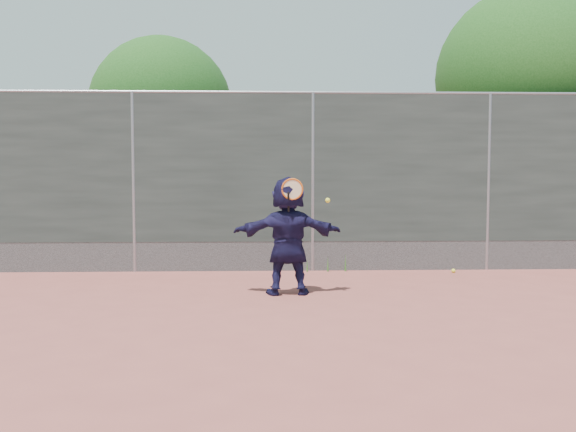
{
  "coord_description": "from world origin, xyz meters",
  "views": [
    {
      "loc": [
        -0.82,
        -7.29,
        1.69
      ],
      "look_at": [
        -0.49,
        1.42,
        1.08
      ],
      "focal_mm": 40.0,
      "sensor_mm": 36.0,
      "label": 1
    }
  ],
  "objects": [
    {
      "name": "swing_action",
      "position": [
        -0.4,
        1.24,
        1.42
      ],
      "size": [
        0.66,
        0.16,
        0.51
      ],
      "color": "#D35513",
      "rests_on": "ground"
    },
    {
      "name": "tree_left",
      "position": [
        -2.85,
        6.55,
        2.94
      ],
      "size": [
        3.15,
        3.0,
        4.53
      ],
      "color": "#382314",
      "rests_on": "ground"
    },
    {
      "name": "ball_ground",
      "position": [
        2.33,
        3.17,
        0.03
      ],
      "size": [
        0.07,
        0.07,
        0.07
      ],
      "primitive_type": "sphere",
      "color": "#F7F137",
      "rests_on": "ground"
    },
    {
      "name": "tree_right",
      "position": [
        4.68,
        5.75,
        3.49
      ],
      "size": [
        3.78,
        3.6,
        5.39
      ],
      "color": "#382314",
      "rests_on": "ground"
    },
    {
      "name": "ground",
      "position": [
        0.0,
        0.0,
        0.0
      ],
      "size": [
        80.0,
        80.0,
        0.0
      ],
      "primitive_type": "plane",
      "color": "#9E4C42",
      "rests_on": "ground"
    },
    {
      "name": "player",
      "position": [
        -0.49,
        1.42,
        0.81
      ],
      "size": [
        1.52,
        0.54,
        1.62
      ],
      "primitive_type": "imported",
      "rotation": [
        0.0,
        0.0,
        3.18
      ],
      "color": "#161437",
      "rests_on": "ground"
    },
    {
      "name": "fence",
      "position": [
        -0.0,
        3.5,
        1.58
      ],
      "size": [
        20.0,
        0.06,
        3.03
      ],
      "color": "#38423D",
      "rests_on": "ground"
    },
    {
      "name": "weed_clump",
      "position": [
        0.29,
        3.38,
        0.13
      ],
      "size": [
        0.68,
        0.07,
        0.3
      ],
      "color": "#387226",
      "rests_on": "ground"
    }
  ]
}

